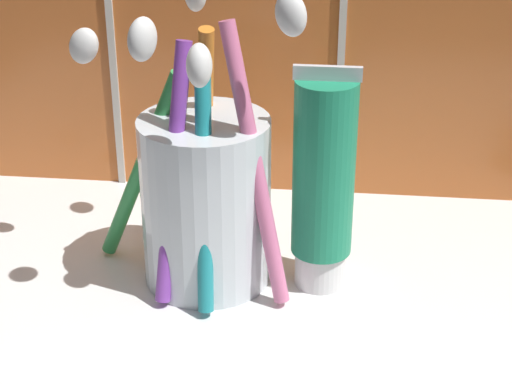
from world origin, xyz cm
name	(u,v)px	position (x,y,z in cm)	size (l,w,h in cm)	color
sink_counter	(299,336)	(0.00, 0.00, 1.00)	(63.35, 33.76, 2.00)	white
toothbrush_cup	(204,193)	(-5.91, 4.09, 7.69)	(14.64, 11.68, 18.42)	silver
toothpaste_tube	(323,182)	(0.97, 4.17, 8.73)	(3.73, 3.55, 13.62)	white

